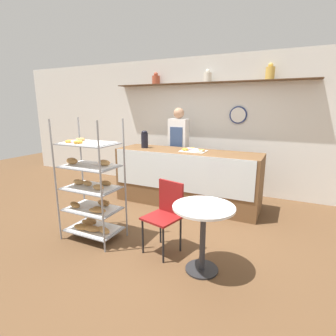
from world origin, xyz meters
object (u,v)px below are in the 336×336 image
person_worker (178,147)px  cafe_table (203,223)px  donut_tray_counter (194,150)px  pastry_rack (91,192)px  coffee_carafe (145,139)px  cafe_chair (166,210)px

person_worker → cafe_table: 2.70m
donut_tray_counter → person_worker: bearing=133.0°
pastry_rack → cafe_table: 1.55m
pastry_rack → donut_tray_counter: (0.78, 1.71, 0.35)m
cafe_table → coffee_carafe: coffee_carafe is taller
pastry_rack → person_worker: bearing=84.0°
cafe_table → donut_tray_counter: donut_tray_counter is taller
cafe_chair → cafe_table: bearing=-8.4°
cafe_chair → coffee_carafe: bearing=141.8°
cafe_table → coffee_carafe: 2.53m
cafe_table → coffee_carafe: bearing=134.9°
cafe_chair → donut_tray_counter: donut_tray_counter is taller
pastry_rack → cafe_chair: 1.03m
person_worker → coffee_carafe: 0.75m
pastry_rack → cafe_table: (1.55, -0.05, -0.10)m
pastry_rack → person_worker: (0.24, 2.28, 0.29)m
pastry_rack → person_worker: person_worker is taller
cafe_table → pastry_rack: bearing=178.0°
pastry_rack → donut_tray_counter: size_ratio=3.66×
person_worker → cafe_chair: person_worker is taller
pastry_rack → coffee_carafe: size_ratio=4.97×
cafe_chair → coffee_carafe: size_ratio=2.69×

